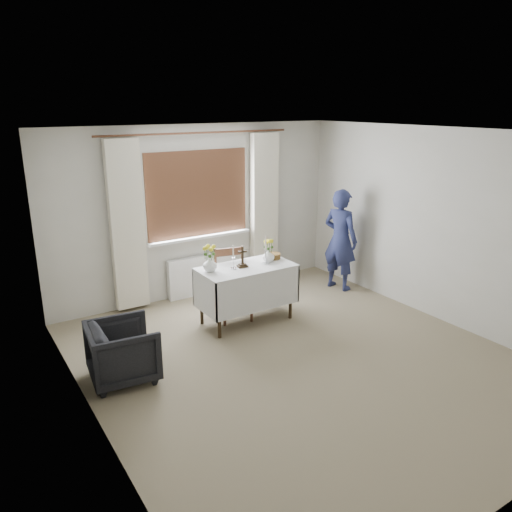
% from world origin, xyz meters
% --- Properties ---
extents(ground, '(5.00, 5.00, 0.00)m').
position_xyz_m(ground, '(0.00, 0.00, 0.00)').
color(ground, gray).
rests_on(ground, ground).
extents(altar_table, '(1.24, 0.64, 0.76)m').
position_xyz_m(altar_table, '(0.04, 1.21, 0.38)').
color(altar_table, silver).
rests_on(altar_table, ground).
extents(wooden_chair, '(0.52, 0.52, 0.94)m').
position_xyz_m(wooden_chair, '(-0.06, 1.38, 0.47)').
color(wooden_chair, brown).
rests_on(wooden_chair, ground).
extents(armchair, '(0.75, 0.73, 0.62)m').
position_xyz_m(armchair, '(-1.80, 0.68, 0.31)').
color(armchair, black).
rests_on(armchair, ground).
extents(person, '(0.51, 0.65, 1.56)m').
position_xyz_m(person, '(1.89, 1.50, 0.78)').
color(person, navy).
rests_on(person, ground).
extents(radiator, '(1.10, 0.10, 0.60)m').
position_xyz_m(radiator, '(0.00, 2.42, 0.30)').
color(radiator, silver).
rests_on(radiator, ground).
extents(wooden_cross, '(0.14, 0.11, 0.28)m').
position_xyz_m(wooden_cross, '(-0.02, 1.22, 0.90)').
color(wooden_cross, black).
rests_on(wooden_cross, altar_table).
extents(candlestick_left, '(0.11, 0.11, 0.30)m').
position_xyz_m(candlestick_left, '(-0.14, 1.23, 0.91)').
color(candlestick_left, white).
rests_on(candlestick_left, altar_table).
extents(candlestick_right, '(0.14, 0.14, 0.38)m').
position_xyz_m(candlestick_right, '(0.31, 1.18, 0.95)').
color(candlestick_right, white).
rests_on(candlestick_right, altar_table).
extents(flower_vase_left, '(0.20, 0.20, 0.19)m').
position_xyz_m(flower_vase_left, '(-0.44, 1.30, 0.86)').
color(flower_vase_left, white).
rests_on(flower_vase_left, altar_table).
extents(flower_vase_right, '(0.18, 0.18, 0.17)m').
position_xyz_m(flower_vase_right, '(0.39, 1.23, 0.85)').
color(flower_vase_right, white).
rests_on(flower_vase_right, altar_table).
extents(wicker_basket, '(0.21, 0.21, 0.07)m').
position_xyz_m(wicker_basket, '(0.52, 1.31, 0.80)').
color(wicker_basket, brown).
rests_on(wicker_basket, altar_table).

